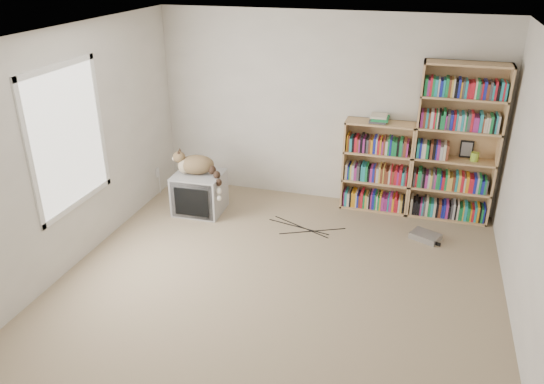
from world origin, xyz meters
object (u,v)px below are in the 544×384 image
(bookcase_tall, at_px, (456,148))
(bookcase_short, at_px, (377,170))
(crt_tv, at_px, (200,193))
(dvd_player, at_px, (425,236))
(cat, at_px, (200,168))

(bookcase_tall, xyz_separation_m, bookcase_short, (-0.93, -0.00, -0.39))
(crt_tv, bearing_deg, bookcase_tall, 11.70)
(crt_tv, xyz_separation_m, dvd_player, (2.89, 0.06, -0.23))
(bookcase_short, xyz_separation_m, dvd_player, (0.70, -0.70, -0.51))
(crt_tv, xyz_separation_m, cat, (0.03, -0.02, 0.36))
(dvd_player, bearing_deg, bookcase_tall, 95.84)
(bookcase_tall, bearing_deg, bookcase_short, -179.98)
(crt_tv, distance_m, bookcase_short, 2.34)
(cat, bearing_deg, dvd_player, -14.00)
(bookcase_short, bearing_deg, bookcase_tall, 0.02)
(bookcase_tall, distance_m, bookcase_short, 1.01)
(cat, height_order, dvd_player, cat)
(bookcase_short, bearing_deg, dvd_player, -44.88)
(bookcase_tall, height_order, dvd_player, bookcase_tall)
(crt_tv, relative_size, dvd_player, 1.92)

